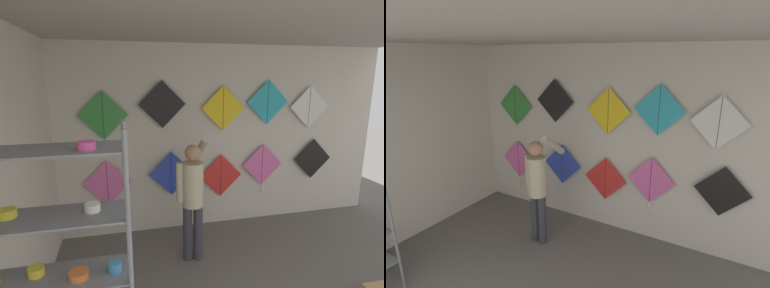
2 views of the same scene
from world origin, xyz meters
TOP-DOWN VIEW (x-y plane):
  - back_panel at (0.00, 3.87)m, footprint 5.52×0.06m
  - ceiling_slab at (0.00, 1.92)m, footprint 5.52×4.64m
  - shopkeeper at (-0.61, 2.95)m, footprint 0.41×0.55m
  - kite_0 at (-1.67, 3.78)m, footprint 0.68×0.04m
  - kite_1 at (-0.74, 3.78)m, footprint 0.68×0.01m
  - kite_2 at (0.04, 3.78)m, footprint 0.68×0.01m
  - kite_3 at (0.75, 3.78)m, footprint 0.68×0.04m
  - kite_4 at (1.66, 3.78)m, footprint 0.68×0.01m
  - kite_5 at (-1.67, 3.78)m, footprint 0.68×0.01m
  - kite_6 at (-0.86, 3.78)m, footprint 0.68×0.01m
  - kite_7 at (0.06, 3.78)m, footprint 0.68×0.01m
  - kite_8 at (0.79, 3.78)m, footprint 0.68×0.01m
  - kite_9 at (1.52, 3.78)m, footprint 0.68×0.01m

SIDE VIEW (x-z plane):
  - kite_0 at x=-1.67m, z-range 0.36..1.25m
  - kite_2 at x=0.04m, z-range 0.47..1.15m
  - kite_1 at x=-0.74m, z-range 0.57..1.25m
  - kite_3 at x=0.75m, z-range 0.47..1.36m
  - shopkeeper at x=-0.61m, z-range 0.10..1.74m
  - kite_4 at x=1.66m, z-range 0.65..1.33m
  - back_panel at x=0.00m, z-range 0.00..2.80m
  - kite_5 at x=-1.67m, z-range 1.47..2.15m
  - kite_9 at x=1.52m, z-range 1.52..2.20m
  - kite_7 at x=0.06m, z-range 1.53..2.21m
  - kite_6 at x=-0.86m, z-range 1.61..2.29m
  - kite_8 at x=0.79m, z-range 1.61..2.29m
  - ceiling_slab at x=0.00m, z-range 2.80..2.84m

